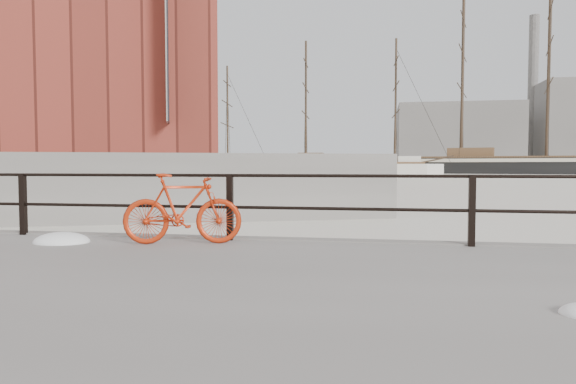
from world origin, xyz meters
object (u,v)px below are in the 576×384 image
at_px(barque_black, 546,174).
at_px(schooner_left, 195,174).
at_px(workboat_far, 122,180).
at_px(bicycle, 182,209).
at_px(schooner_mid, 350,174).

relative_size(barque_black, schooner_left, 2.35).
xyz_separation_m(schooner_left, workboat_far, (6.56, -38.40, 0.00)).
height_order(barque_black, schooner_left, barque_black).
relative_size(bicycle, workboat_far, 0.16).
xyz_separation_m(barque_black, schooner_left, (-59.91, -7.70, 0.00)).
bearing_deg(schooner_mid, workboat_far, -122.62).
relative_size(bicycle, schooner_left, 0.07).
height_order(barque_black, schooner_mid, barque_black).
bearing_deg(workboat_far, barque_black, -0.77).
relative_size(schooner_mid, workboat_far, 2.92).
bearing_deg(barque_black, workboat_far, -126.01).
distance_m(bicycle, workboat_far, 46.28).
xyz_separation_m(bicycle, schooner_mid, (-1.79, 76.84, -0.86)).
bearing_deg(bicycle, schooner_left, 95.97).
relative_size(schooner_left, workboat_far, 2.39).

